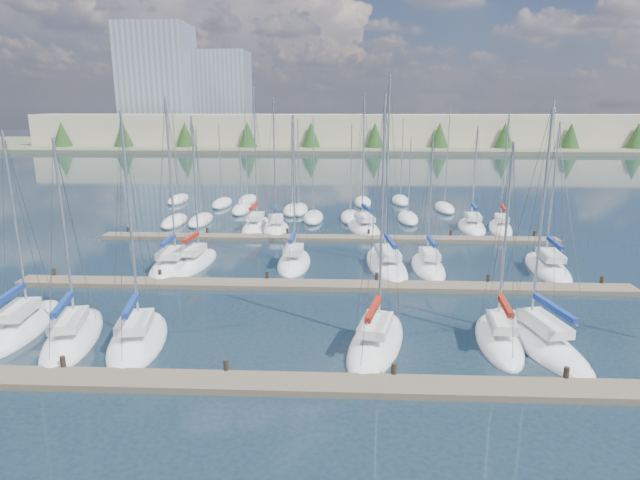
{
  "coord_description": "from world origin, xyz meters",
  "views": [
    {
      "loc": [
        1.56,
        -20.17,
        12.67
      ],
      "look_at": [
        0.0,
        14.0,
        4.0
      ],
      "focal_mm": 30.0,
      "sensor_mm": 36.0,
      "label": 1
    }
  ],
  "objects_px": {
    "sailboat_e": "(499,340)",
    "sailboat_o": "(276,229)",
    "sailboat_i": "(197,262)",
    "sailboat_f": "(537,340)",
    "sailboat_p": "(363,228)",
    "sailboat_c": "(138,339)",
    "sailboat_l": "(428,267)",
    "sailboat_n": "(256,226)",
    "sailboat_j": "(294,262)",
    "sailboat_d": "(376,342)",
    "sailboat_h": "(174,265)",
    "sailboat_r": "(500,228)",
    "sailboat_m": "(547,268)",
    "sailboat_a": "(24,326)",
    "sailboat_q": "(472,227)",
    "sailboat_k": "(386,265)",
    "sailboat_b": "(73,337)"
  },
  "relations": [
    {
      "from": "sailboat_j",
      "to": "sailboat_b",
      "type": "bearing_deg",
      "value": -125.26
    },
    {
      "from": "sailboat_m",
      "to": "sailboat_f",
      "type": "height_order",
      "value": "sailboat_f"
    },
    {
      "from": "sailboat_b",
      "to": "sailboat_q",
      "type": "bearing_deg",
      "value": 32.87
    },
    {
      "from": "sailboat_n",
      "to": "sailboat_r",
      "type": "bearing_deg",
      "value": 2.92
    },
    {
      "from": "sailboat_o",
      "to": "sailboat_p",
      "type": "bearing_deg",
      "value": -2.16
    },
    {
      "from": "sailboat_p",
      "to": "sailboat_a",
      "type": "relative_size",
      "value": 1.21
    },
    {
      "from": "sailboat_i",
      "to": "sailboat_f",
      "type": "relative_size",
      "value": 0.93
    },
    {
      "from": "sailboat_l",
      "to": "sailboat_c",
      "type": "height_order",
      "value": "sailboat_c"
    },
    {
      "from": "sailboat_b",
      "to": "sailboat_e",
      "type": "relative_size",
      "value": 1.01
    },
    {
      "from": "sailboat_h",
      "to": "sailboat_f",
      "type": "bearing_deg",
      "value": -29.93
    },
    {
      "from": "sailboat_r",
      "to": "sailboat_a",
      "type": "relative_size",
      "value": 1.06
    },
    {
      "from": "sailboat_q",
      "to": "sailboat_i",
      "type": "bearing_deg",
      "value": -144.58
    },
    {
      "from": "sailboat_m",
      "to": "sailboat_p",
      "type": "xyz_separation_m",
      "value": [
        -14.04,
        13.65,
        0.01
      ]
    },
    {
      "from": "sailboat_p",
      "to": "sailboat_b",
      "type": "distance_m",
      "value": 32.73
    },
    {
      "from": "sailboat_l",
      "to": "sailboat_n",
      "type": "height_order",
      "value": "sailboat_n"
    },
    {
      "from": "sailboat_p",
      "to": "sailboat_o",
      "type": "distance_m",
      "value": 9.15
    },
    {
      "from": "sailboat_m",
      "to": "sailboat_p",
      "type": "height_order",
      "value": "sailboat_p"
    },
    {
      "from": "sailboat_e",
      "to": "sailboat_o",
      "type": "height_order",
      "value": "sailboat_o"
    },
    {
      "from": "sailboat_i",
      "to": "sailboat_o",
      "type": "distance_m",
      "value": 13.45
    },
    {
      "from": "sailboat_q",
      "to": "sailboat_n",
      "type": "xyz_separation_m",
      "value": [
        -22.8,
        -0.9,
        0.02
      ]
    },
    {
      "from": "sailboat_i",
      "to": "sailboat_j",
      "type": "bearing_deg",
      "value": 7.72
    },
    {
      "from": "sailboat_a",
      "to": "sailboat_f",
      "type": "bearing_deg",
      "value": -7.57
    },
    {
      "from": "sailboat_h",
      "to": "sailboat_k",
      "type": "bearing_deg",
      "value": 1.42
    },
    {
      "from": "sailboat_p",
      "to": "sailboat_a",
      "type": "bearing_deg",
      "value": -139.07
    },
    {
      "from": "sailboat_i",
      "to": "sailboat_c",
      "type": "xyz_separation_m",
      "value": [
        0.74,
        -14.7,
        -0.02
      ]
    },
    {
      "from": "sailboat_q",
      "to": "sailboat_j",
      "type": "bearing_deg",
      "value": -135.44
    },
    {
      "from": "sailboat_m",
      "to": "sailboat_e",
      "type": "height_order",
      "value": "sailboat_m"
    },
    {
      "from": "sailboat_q",
      "to": "sailboat_e",
      "type": "xyz_separation_m",
      "value": [
        -4.97,
        -28.32,
        0.01
      ]
    },
    {
      "from": "sailboat_e",
      "to": "sailboat_c",
      "type": "bearing_deg",
      "value": -172.53
    },
    {
      "from": "sailboat_o",
      "to": "sailboat_d",
      "type": "height_order",
      "value": "sailboat_o"
    },
    {
      "from": "sailboat_k",
      "to": "sailboat_h",
      "type": "height_order",
      "value": "sailboat_k"
    },
    {
      "from": "sailboat_c",
      "to": "sailboat_m",
      "type": "bearing_deg",
      "value": 17.5
    },
    {
      "from": "sailboat_h",
      "to": "sailboat_l",
      "type": "xyz_separation_m",
      "value": [
        20.32,
        0.55,
        0.0
      ]
    },
    {
      "from": "sailboat_c",
      "to": "sailboat_d",
      "type": "xyz_separation_m",
      "value": [
        13.05,
        0.25,
        0.0
      ]
    },
    {
      "from": "sailboat_j",
      "to": "sailboat_h",
      "type": "height_order",
      "value": "sailboat_h"
    },
    {
      "from": "sailboat_p",
      "to": "sailboat_r",
      "type": "xyz_separation_m",
      "value": [
        14.31,
        0.51,
        0.01
      ]
    },
    {
      "from": "sailboat_i",
      "to": "sailboat_f",
      "type": "xyz_separation_m",
      "value": [
        22.63,
        -13.76,
        -0.02
      ]
    },
    {
      "from": "sailboat_h",
      "to": "sailboat_n",
      "type": "height_order",
      "value": "sailboat_n"
    },
    {
      "from": "sailboat_i",
      "to": "sailboat_a",
      "type": "relative_size",
      "value": 1.05
    },
    {
      "from": "sailboat_m",
      "to": "sailboat_n",
      "type": "height_order",
      "value": "sailboat_n"
    },
    {
      "from": "sailboat_q",
      "to": "sailboat_h",
      "type": "bearing_deg",
      "value": -144.64
    },
    {
      "from": "sailboat_j",
      "to": "sailboat_d",
      "type": "height_order",
      "value": "sailboat_d"
    },
    {
      "from": "sailboat_q",
      "to": "sailboat_r",
      "type": "xyz_separation_m",
      "value": [
        2.85,
        -0.53,
        0.02
      ]
    },
    {
      "from": "sailboat_m",
      "to": "sailboat_d",
      "type": "relative_size",
      "value": 0.87
    },
    {
      "from": "sailboat_i",
      "to": "sailboat_k",
      "type": "xyz_separation_m",
      "value": [
        15.42,
        0.12,
        -0.01
      ]
    },
    {
      "from": "sailboat_l",
      "to": "sailboat_r",
      "type": "distance_m",
      "value": 17.19
    },
    {
      "from": "sailboat_k",
      "to": "sailboat_l",
      "type": "distance_m",
      "value": 3.31
    },
    {
      "from": "sailboat_p",
      "to": "sailboat_o",
      "type": "height_order",
      "value": "sailboat_p"
    },
    {
      "from": "sailboat_n",
      "to": "sailboat_d",
      "type": "xyz_separation_m",
      "value": [
        11.11,
        -27.99,
        -0.01
      ]
    },
    {
      "from": "sailboat_j",
      "to": "sailboat_c",
      "type": "distance_m",
      "value": 16.72
    }
  ]
}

